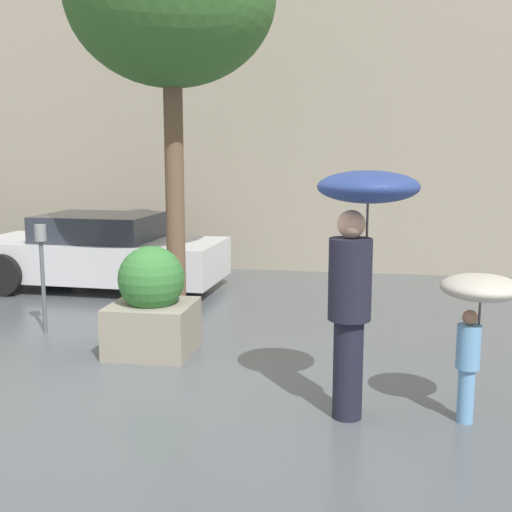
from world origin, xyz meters
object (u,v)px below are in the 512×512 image
at_px(planter_box, 152,305).
at_px(parked_car_near, 100,253).
at_px(person_child, 478,304).
at_px(parking_meter, 42,256).
at_px(person_adult, 360,241).

xyz_separation_m(planter_box, parked_car_near, (-1.95, 3.15, 0.03)).
height_order(planter_box, parked_car_near, parked_car_near).
distance_m(person_child, parking_meter, 5.14).
bearing_deg(parked_car_near, person_child, -128.47).
distance_m(parked_car_near, parking_meter, 2.65).
bearing_deg(person_adult, person_child, -35.24).
height_order(parked_car_near, parking_meter, parking_meter).
xyz_separation_m(person_child, parking_meter, (-4.79, 1.88, -0.04)).
height_order(planter_box, person_child, person_child).
bearing_deg(person_child, planter_box, 131.77).
bearing_deg(planter_box, person_adult, -31.25).
bearing_deg(parking_meter, person_adult, -26.66).
bearing_deg(parked_car_near, parking_meter, -169.43).
relative_size(planter_box, parking_meter, 0.89).
distance_m(planter_box, parked_car_near, 3.70).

